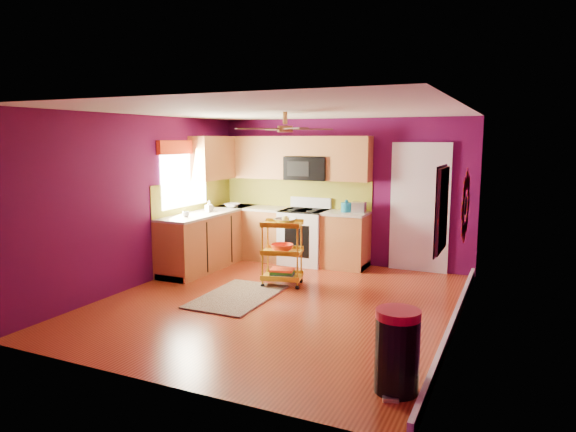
% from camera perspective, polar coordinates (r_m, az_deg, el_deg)
% --- Properties ---
extents(ground, '(5.00, 5.00, 0.00)m').
position_cam_1_polar(ground, '(6.90, -1.01, -9.62)').
color(ground, maroon).
rests_on(ground, ground).
extents(room_envelope, '(4.54, 5.04, 2.52)m').
position_cam_1_polar(room_envelope, '(6.56, -0.84, 4.02)').
color(room_envelope, '#50093B').
rests_on(room_envelope, ground).
extents(lower_cabinets, '(2.81, 2.31, 0.94)m').
position_cam_1_polar(lower_cabinets, '(8.95, -3.75, -2.53)').
color(lower_cabinets, '#975829').
rests_on(lower_cabinets, ground).
extents(electric_range, '(0.76, 0.66, 1.13)m').
position_cam_1_polar(electric_range, '(8.92, 1.84, -2.23)').
color(electric_range, white).
rests_on(electric_range, ground).
extents(upper_cabinetry, '(2.80, 2.30, 1.26)m').
position_cam_1_polar(upper_cabinetry, '(9.06, -2.18, 6.32)').
color(upper_cabinetry, '#975829').
rests_on(upper_cabinetry, ground).
extents(left_window, '(0.08, 1.35, 1.08)m').
position_cam_1_polar(left_window, '(8.61, -11.43, 5.63)').
color(left_window, white).
rests_on(left_window, ground).
extents(panel_door, '(0.95, 0.11, 2.15)m').
position_cam_1_polar(panel_door, '(8.58, 14.43, 0.74)').
color(panel_door, white).
rests_on(panel_door, ground).
extents(right_wall_art, '(0.04, 2.74, 1.04)m').
position_cam_1_polar(right_wall_art, '(5.64, 18.20, 0.93)').
color(right_wall_art, black).
rests_on(right_wall_art, ground).
extents(ceiling_fan, '(1.01, 1.01, 0.26)m').
position_cam_1_polar(ceiling_fan, '(6.74, -0.32, 9.74)').
color(ceiling_fan, '#BF8C3F').
rests_on(ceiling_fan, ground).
extents(shag_rug, '(0.91, 1.47, 0.02)m').
position_cam_1_polar(shag_rug, '(7.15, -5.66, -8.90)').
color(shag_rug, black).
rests_on(shag_rug, ground).
extents(rolling_cart, '(0.66, 0.55, 1.04)m').
position_cam_1_polar(rolling_cart, '(7.56, -0.60, -3.78)').
color(rolling_cart, gold).
rests_on(rolling_cart, ground).
extents(trash_can, '(0.48, 0.48, 0.73)m').
position_cam_1_polar(trash_can, '(4.61, 12.03, -14.46)').
color(trash_can, black).
rests_on(trash_can, ground).
extents(teal_kettle, '(0.18, 0.18, 0.21)m').
position_cam_1_polar(teal_kettle, '(8.64, 6.51, 1.00)').
color(teal_kettle, '#126689').
rests_on(teal_kettle, lower_cabinets).
extents(toaster, '(0.22, 0.15, 0.18)m').
position_cam_1_polar(toaster, '(8.57, 7.89, 0.95)').
color(toaster, beige).
rests_on(toaster, lower_cabinets).
extents(soap_bottle_a, '(0.08, 0.09, 0.19)m').
position_cam_1_polar(soap_bottle_a, '(8.65, -8.87, 1.02)').
color(soap_bottle_a, '#EA3F72').
rests_on(soap_bottle_a, lower_cabinets).
extents(soap_bottle_b, '(0.14, 0.14, 0.18)m').
position_cam_1_polar(soap_bottle_b, '(8.78, -8.73, 1.12)').
color(soap_bottle_b, white).
rests_on(soap_bottle_b, lower_cabinets).
extents(counter_dish, '(0.27, 0.27, 0.07)m').
position_cam_1_polar(counter_dish, '(9.25, -6.20, 1.19)').
color(counter_dish, white).
rests_on(counter_dish, lower_cabinets).
extents(counter_cup, '(0.11, 0.11, 0.09)m').
position_cam_1_polar(counter_cup, '(8.19, -11.27, 0.20)').
color(counter_cup, white).
rests_on(counter_cup, lower_cabinets).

